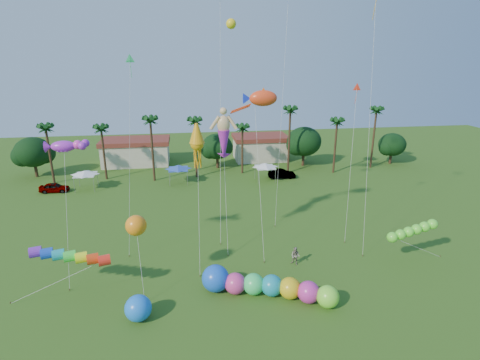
{
  "coord_description": "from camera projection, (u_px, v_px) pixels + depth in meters",
  "views": [
    {
      "loc": [
        -4.63,
        -21.24,
        19.36
      ],
      "look_at": [
        0.0,
        10.0,
        9.0
      ],
      "focal_mm": 28.0,
      "sensor_mm": 36.0,
      "label": 1
    }
  ],
  "objects": [
    {
      "name": "delta_kite_green",
      "position": [
        130.0,
        65.0,
        35.96
      ],
      "size": [
        1.89,
        4.0,
        19.71
      ],
      "color": "#34E176",
      "rests_on": "ground"
    },
    {
      "name": "rainbow_tube",
      "position": [
        83.0,
        262.0,
        30.51
      ],
      "size": [
        9.59,
        1.5,
        3.95
      ],
      "color": "red",
      "rests_on": "ground"
    },
    {
      "name": "merman_kite",
      "position": [
        224.0,
        137.0,
        37.98
      ],
      "size": [
        2.47,
        4.54,
        14.21
      ],
      "color": "#E1B87F",
      "rests_on": "ground"
    },
    {
      "name": "green_worm",
      "position": [
        392.0,
        237.0,
        35.9
      ],
      "size": [
        8.78,
        2.66,
        3.55
      ],
      "color": "#61EE35",
      "rests_on": "ground"
    },
    {
      "name": "buildings_row",
      "position": [
        194.0,
        152.0,
        72.59
      ],
      "size": [
        35.0,
        7.0,
        4.0
      ],
      "color": "beige",
      "rests_on": "ground"
    },
    {
      "name": "fish_kite",
      "position": [
        263.0,
        98.0,
        37.51
      ],
      "size": [
        4.38,
        6.44,
        16.37
      ],
      "color": "#FB451B",
      "rests_on": "ground"
    },
    {
      "name": "car_b",
      "position": [
        282.0,
        174.0,
        62.93
      ],
      "size": [
        4.66,
        1.93,
        1.5
      ],
      "primitive_type": "imported",
      "rotation": [
        0.0,
        0.0,
        1.49
      ],
      "color": "#4C4C54",
      "rests_on": "ground"
    },
    {
      "name": "lobster_kite",
      "position": [
        63.0,
        146.0,
        31.8
      ],
      "size": [
        3.86,
        4.42,
        12.87
      ],
      "color": "#AF2AD3",
      "rests_on": "ground"
    },
    {
      "name": "delta_kite_red",
      "position": [
        357.0,
        92.0,
        39.88
      ],
      "size": [
        2.1,
        3.99,
        16.81
      ],
      "color": "#FA351B",
      "rests_on": "ground"
    },
    {
      "name": "squid_kite",
      "position": [
        197.0,
        144.0,
        35.12
      ],
      "size": [
        1.9,
        5.2,
        13.69
      ],
      "color": "orange",
      "rests_on": "ground"
    },
    {
      "name": "car_a",
      "position": [
        54.0,
        188.0,
        56.35
      ],
      "size": [
        4.26,
        1.83,
        1.43
      ],
      "primitive_type": "imported",
      "rotation": [
        0.0,
        0.0,
        1.54
      ],
      "color": "#4C4C54",
      "rests_on": "ground"
    },
    {
      "name": "spectator_b",
      "position": [
        295.0,
        256.0,
        36.5
      ],
      "size": [
        1.13,
        1.1,
        1.84
      ],
      "primitive_type": "imported",
      "rotation": [
        0.0,
        0.0,
        -0.67
      ],
      "color": "gray",
      "rests_on": "ground"
    },
    {
      "name": "tent_row",
      "position": [
        178.0,
        168.0,
        59.1
      ],
      "size": [
        31.0,
        4.0,
        0.6
      ],
      "color": "white",
      "rests_on": "ground"
    },
    {
      "name": "orange_ball_kite",
      "position": [
        136.0,
        226.0,
        30.58
      ],
      "size": [
        1.92,
        2.81,
        7.16
      ],
      "color": "orange",
      "rests_on": "ground"
    },
    {
      "name": "ground",
      "position": [
        261.0,
        343.0,
        26.64
      ],
      "size": [
        160.0,
        160.0,
        0.0
      ],
      "primitive_type": "plane",
      "color": "#285116",
      "rests_on": "ground"
    },
    {
      "name": "blue_ball",
      "position": [
        138.0,
        308.0,
        28.74
      ],
      "size": [
        2.06,
        2.06,
        2.06
      ],
      "primitive_type": "sphere",
      "color": "#1B75F6",
      "rests_on": "ground"
    },
    {
      "name": "caterpillar_inflatable",
      "position": [
        263.0,
        286.0,
        31.63
      ],
      "size": [
        11.27,
        6.04,
        2.37
      ],
      "rotation": [
        0.0,
        0.0,
        -0.37
      ],
      "color": "#D8398C",
      "rests_on": "ground"
    },
    {
      "name": "tree_line",
      "position": [
        232.0,
        146.0,
        67.16
      ],
      "size": [
        69.46,
        8.91,
        11.0
      ],
      "color": "#3A2819",
      "rests_on": "ground"
    }
  ]
}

